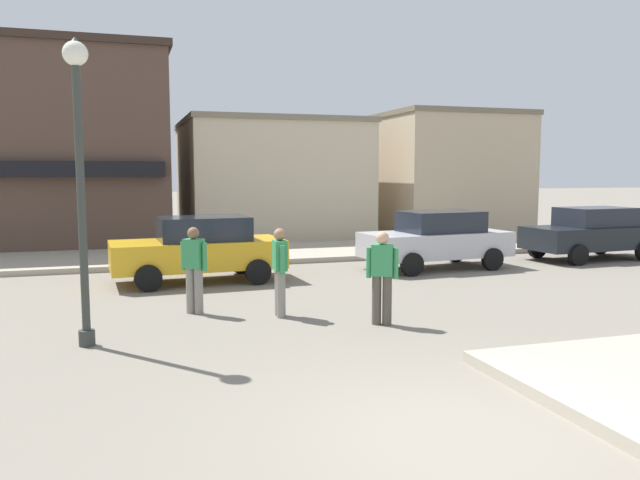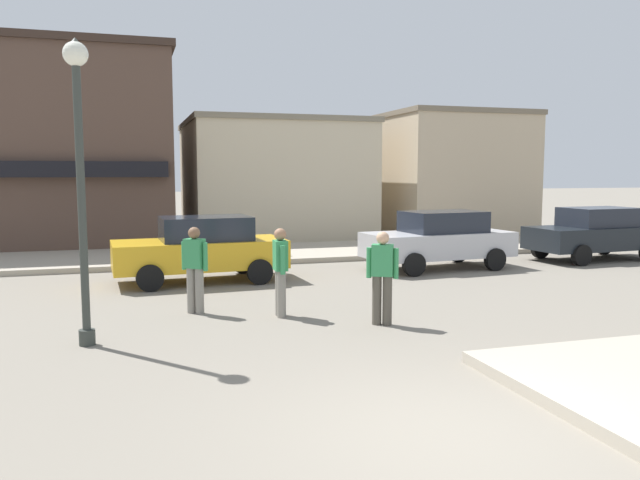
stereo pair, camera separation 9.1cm
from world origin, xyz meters
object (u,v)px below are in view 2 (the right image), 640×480
object	(u,v)px
pedestrian_crossing_far	(280,269)
pedestrian_kerb_side	(195,267)
parked_car_third	(595,233)
parked_car_nearest	(201,248)
lamp_post	(79,148)
pedestrian_crossing_near	(382,275)
parked_car_second	(439,239)

from	to	relation	value
pedestrian_crossing_far	pedestrian_kerb_side	world-z (taller)	same
parked_car_third	pedestrian_crossing_far	size ratio (longest dim) A/B	2.54
parked_car_nearest	pedestrian_crossing_far	distance (m)	4.18
lamp_post	pedestrian_crossing_far	distance (m)	3.99
parked_car_third	pedestrian_crossing_near	xyz separation A→B (m)	(-9.17, -5.55, 0.06)
lamp_post	pedestrian_crossing_near	size ratio (longest dim) A/B	2.82
pedestrian_crossing_near	parked_car_nearest	bearing A→B (deg)	115.67
parked_car_second	pedestrian_crossing_far	bearing A→B (deg)	-141.97
lamp_post	pedestrian_kerb_side	size ratio (longest dim) A/B	2.82
parked_car_third	pedestrian_kerb_side	world-z (taller)	pedestrian_kerb_side
parked_car_nearest	pedestrian_kerb_side	size ratio (longest dim) A/B	2.54
parked_car_second	pedestrian_kerb_side	distance (m)	7.72
parked_car_second	pedestrian_crossing_far	size ratio (longest dim) A/B	2.57
parked_car_third	pedestrian_crossing_near	world-z (taller)	pedestrian_crossing_near
pedestrian_crossing_near	pedestrian_crossing_far	xyz separation A→B (m)	(-1.52, 1.11, 0.00)
lamp_post	pedestrian_kerb_side	bearing A→B (deg)	43.44
lamp_post	pedestrian_crossing_near	bearing A→B (deg)	-1.50
parked_car_nearest	parked_car_second	world-z (taller)	same
parked_car_second	pedestrian_crossing_far	distance (m)	6.88
pedestrian_crossing_far	parked_car_second	bearing A→B (deg)	38.03
lamp_post	pedestrian_crossing_near	world-z (taller)	lamp_post
parked_car_third	parked_car_second	bearing A→B (deg)	-177.78
parked_car_second	pedestrian_crossing_far	xyz separation A→B (m)	(-5.41, -4.24, 0.06)
parked_car_second	lamp_post	bearing A→B (deg)	-148.90
lamp_post	parked_car_third	world-z (taller)	lamp_post
pedestrian_crossing_near	pedestrian_kerb_side	bearing A→B (deg)	148.49
lamp_post	pedestrian_crossing_near	distance (m)	5.21
lamp_post	pedestrian_kerb_side	distance (m)	3.24
lamp_post	parked_car_second	bearing A→B (deg)	31.10
lamp_post	parked_car_nearest	bearing A→B (deg)	65.72
parked_car_second	parked_car_nearest	bearing A→B (deg)	-178.46
pedestrian_kerb_side	parked_car_third	bearing A→B (deg)	17.07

